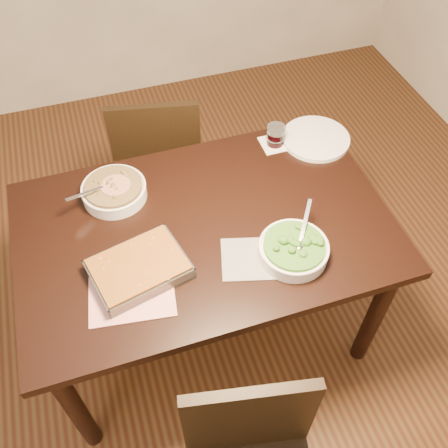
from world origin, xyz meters
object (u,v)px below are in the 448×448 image
object	(u,v)px
stew_bowl	(114,190)
chair_far	(159,156)
baking_dish	(139,269)
broccoli_bowl	(294,249)
wine_tumbler	(276,135)
table	(205,241)
dinner_plate	(316,139)

from	to	relation	value
stew_bowl	chair_far	bearing A→B (deg)	60.65
baking_dish	broccoli_bowl	bearing A→B (deg)	-23.00
wine_tumbler	chair_far	world-z (taller)	chair_far
broccoli_bowl	baking_dish	distance (m)	0.54
table	dinner_plate	bearing A→B (deg)	27.45
broccoli_bowl	chair_far	distance (m)	1.03
stew_bowl	dinner_plate	bearing A→B (deg)	3.93
table	baking_dish	world-z (taller)	baking_dish
baking_dish	wine_tumbler	world-z (taller)	wine_tumbler
baking_dish	wine_tumbler	size ratio (longest dim) A/B	4.08
chair_far	dinner_plate	bearing A→B (deg)	159.52
wine_tumbler	dinner_plate	size ratio (longest dim) A/B	0.31
stew_bowl	dinner_plate	world-z (taller)	stew_bowl
dinner_plate	chair_far	distance (m)	0.80
broccoli_bowl	table	bearing A→B (deg)	138.78
dinner_plate	table	bearing A→B (deg)	-152.55
table	broccoli_bowl	size ratio (longest dim) A/B	5.35
table	dinner_plate	distance (m)	0.68
chair_far	broccoli_bowl	bearing A→B (deg)	119.20
wine_tumbler	baking_dish	bearing A→B (deg)	-145.25
baking_dish	wine_tumbler	bearing A→B (deg)	21.41
stew_bowl	chair_far	world-z (taller)	chair_far
table	stew_bowl	xyz separation A→B (m)	(-0.29, 0.25, 0.13)
table	wine_tumbler	size ratio (longest dim) A/B	15.62
dinner_plate	chair_far	xyz separation A→B (m)	(-0.63, 0.40, -0.27)
table	chair_far	xyz separation A→B (m)	(-0.03, 0.71, -0.16)
broccoli_bowl	chair_far	xyz separation A→B (m)	(-0.29, 0.94, -0.29)
dinner_plate	baking_dish	bearing A→B (deg)	-152.79
table	chair_far	size ratio (longest dim) A/B	1.60
baking_dish	stew_bowl	bearing A→B (deg)	79.19
baking_dish	dinner_plate	bearing A→B (deg)	13.86
stew_bowl	chair_far	distance (m)	0.61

